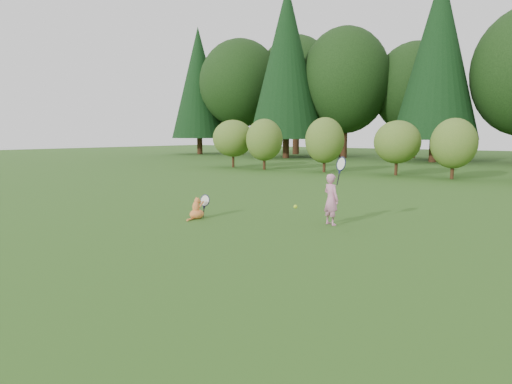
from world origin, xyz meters
The scene contains 6 objects.
ground centered at (0.00, 0.00, 0.00)m, with size 100.00×100.00×0.00m, color #225317.
shrub_row centered at (0.00, 13.00, 1.40)m, with size 28.00×3.00×2.80m, color #3F6920, non-canonical shape.
woodland_backdrop centered at (0.00, 23.00, 7.50)m, with size 48.00×10.00×15.00m, color black, non-canonical shape.
child centered at (1.30, 1.87, 0.55)m, with size 0.62×0.43×1.56m.
cat centered at (-1.35, 0.73, 0.24)m, with size 0.37×0.66×0.64m.
tennis_ball centered at (1.59, 0.01, 0.66)m, with size 0.06×0.06×0.06m.
Camera 1 is at (5.17, -5.86, 1.82)m, focal length 30.00 mm.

